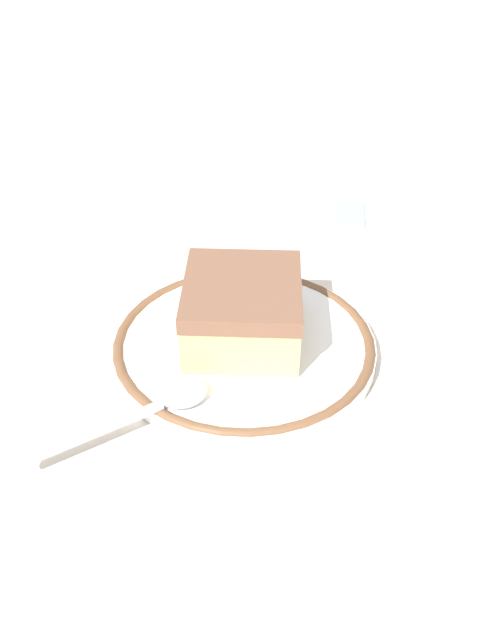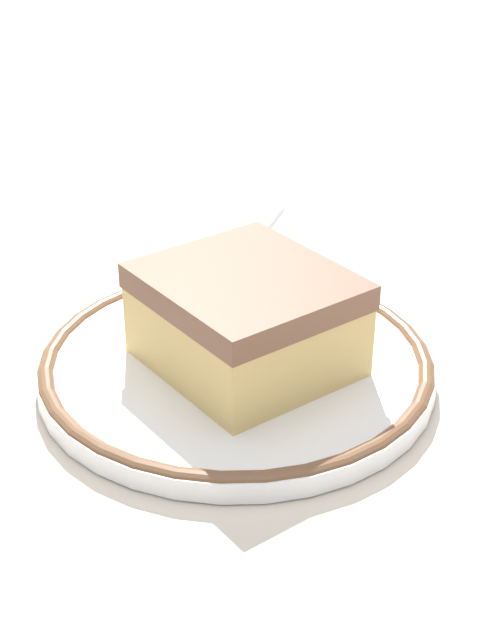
# 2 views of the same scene
# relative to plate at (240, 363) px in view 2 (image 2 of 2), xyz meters

# --- Properties ---
(ground_plane) EXTENTS (2.40, 2.40, 0.00)m
(ground_plane) POSITION_rel_plate_xyz_m (-0.02, 0.00, -0.01)
(ground_plane) COLOR #B7B2A8
(placemat) EXTENTS (0.48, 0.38, 0.00)m
(placemat) POSITION_rel_plate_xyz_m (-0.02, 0.00, -0.01)
(placemat) COLOR beige
(placemat) RESTS_ON ground_plane
(plate) EXTENTS (0.19, 0.19, 0.01)m
(plate) POSITION_rel_plate_xyz_m (0.00, 0.00, 0.00)
(plate) COLOR white
(plate) RESTS_ON placemat
(cake_slice) EXTENTS (0.11, 0.10, 0.05)m
(cake_slice) POSITION_rel_plate_xyz_m (-0.01, 0.01, 0.03)
(cake_slice) COLOR #DBB76B
(cake_slice) RESTS_ON plate
(spoon) EXTENTS (0.06, 0.12, 0.01)m
(spoon) POSITION_rel_plate_xyz_m (0.06, -0.07, 0.01)
(spoon) COLOR silver
(spoon) RESTS_ON plate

